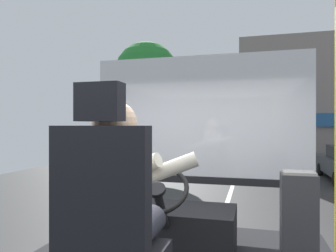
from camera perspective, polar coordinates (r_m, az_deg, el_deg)
The scene contains 7 objects.
ground at distance 10.95m, azimuth 11.93°, elevation -10.22°, with size 18.00×44.00×0.06m.
driver_seat at distance 1.68m, azimuth -10.62°, elevation -19.50°, with size 0.48×0.48×1.34m.
bus_driver at distance 1.73m, azimuth -8.94°, elevation -12.25°, with size 0.79×0.54×0.79m.
steering_console at distance 2.94m, azimuth 0.90°, elevation -18.12°, with size 1.10×1.00×0.81m.
fare_box at distance 2.65m, azimuth 22.76°, elevation -16.21°, with size 0.25×0.21×0.79m.
windshield_panel at distance 3.62m, azimuth 5.56°, elevation -1.36°, with size 2.50×0.08×1.48m.
street_tree at distance 13.33m, azimuth -3.96°, elevation 9.28°, with size 2.67×2.67×5.44m.
Camera 1 is at (0.60, -1.95, 1.95)m, focal length 33.33 mm.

